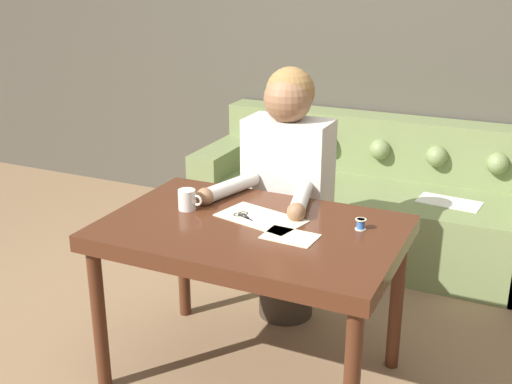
{
  "coord_description": "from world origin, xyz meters",
  "views": [
    {
      "loc": [
        1.05,
        -2.14,
        1.75
      ],
      "look_at": [
        -0.02,
        0.17,
        0.83
      ],
      "focal_mm": 45.0,
      "sensor_mm": 36.0,
      "label": 1
    }
  ],
  "objects": [
    {
      "name": "ground_plane",
      "position": [
        0.0,
        0.0,
        0.0
      ],
      "size": [
        16.0,
        16.0,
        0.0
      ],
      "primitive_type": "plane",
      "color": "#846647"
    },
    {
      "name": "person",
      "position": [
        -0.06,
        0.61,
        0.68
      ],
      "size": [
        0.52,
        0.62,
        1.29
      ],
      "color": "#33281E",
      "rests_on": "ground_plane"
    },
    {
      "name": "pattern_paper_offcut",
      "position": [
        0.2,
        0.01,
        0.73
      ],
      "size": [
        0.22,
        0.15,
        0.0
      ],
      "color": "beige",
      "rests_on": "dining_table"
    },
    {
      "name": "scissors",
      "position": [
        -0.04,
        0.11,
        0.73
      ],
      "size": [
        0.19,
        0.15,
        0.01
      ],
      "color": "silver",
      "rests_on": "dining_table"
    },
    {
      "name": "couch",
      "position": [
        0.12,
        1.61,
        0.3
      ],
      "size": [
        2.16,
        0.82,
        0.81
      ],
      "color": "olive",
      "rests_on": "ground_plane"
    },
    {
      "name": "dining_table",
      "position": [
        0.01,
        0.05,
        0.65
      ],
      "size": [
        1.22,
        0.8,
        0.73
      ],
      "color": "#472314",
      "rests_on": "ground_plane"
    },
    {
      "name": "mug",
      "position": [
        -0.32,
        0.1,
        0.78
      ],
      "size": [
        0.11,
        0.08,
        0.09
      ],
      "color": "silver",
      "rests_on": "dining_table"
    },
    {
      "name": "wall_back",
      "position": [
        0.0,
        2.02,
        1.3
      ],
      "size": [
        8.0,
        0.06,
        2.6
      ],
      "color": "#474238",
      "rests_on": "ground_plane"
    },
    {
      "name": "pattern_paper_main",
      "position": [
        0.02,
        0.14,
        0.73
      ],
      "size": [
        0.4,
        0.28,
        0.0
      ],
      "color": "beige",
      "rests_on": "dining_table"
    },
    {
      "name": "thread_spool",
      "position": [
        0.43,
        0.2,
        0.75
      ],
      "size": [
        0.04,
        0.04,
        0.05
      ],
      "color": "#3366B2",
      "rests_on": "dining_table"
    }
  ]
}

